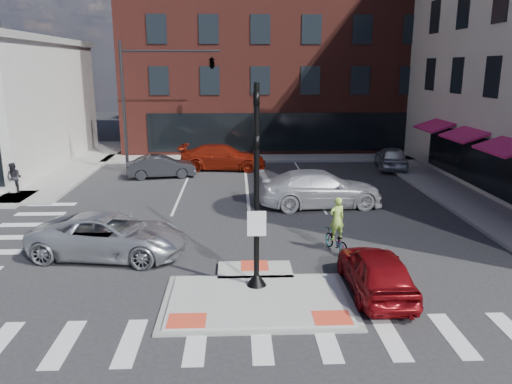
{
  "coord_description": "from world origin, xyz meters",
  "views": [
    {
      "loc": [
        -0.57,
        -13.48,
        6.55
      ],
      "look_at": [
        0.15,
        4.4,
        2.0
      ],
      "focal_mm": 35.0,
      "sensor_mm": 36.0,
      "label": 1
    }
  ],
  "objects_px": {
    "white_pickup": "(320,189)",
    "pedestrian_a": "(14,178)",
    "silver_suv": "(110,236)",
    "bg_car_red": "(223,157)",
    "cyclist": "(336,233)",
    "red_sedan": "(376,270)",
    "bg_car_silver": "(391,158)",
    "bg_car_dark": "(161,167)"
  },
  "relations": [
    {
      "from": "bg_car_dark",
      "to": "bg_car_silver",
      "type": "distance_m",
      "value": 14.71
    },
    {
      "from": "bg_car_silver",
      "to": "white_pickup",
      "type": "bearing_deg",
      "value": 64.02
    },
    {
      "from": "bg_car_silver",
      "to": "bg_car_red",
      "type": "height_order",
      "value": "bg_car_red"
    },
    {
      "from": "bg_car_dark",
      "to": "bg_car_red",
      "type": "distance_m",
      "value": 4.28
    },
    {
      "from": "pedestrian_a",
      "to": "silver_suv",
      "type": "bearing_deg",
      "value": -48.22
    },
    {
      "from": "bg_car_red",
      "to": "white_pickup",
      "type": "bearing_deg",
      "value": -145.08
    },
    {
      "from": "white_pickup",
      "to": "bg_car_silver",
      "type": "relative_size",
      "value": 1.36
    },
    {
      "from": "bg_car_silver",
      "to": "bg_car_dark",
      "type": "bearing_deg",
      "value": 16.88
    },
    {
      "from": "red_sedan",
      "to": "bg_car_red",
      "type": "xyz_separation_m",
      "value": [
        -4.94,
        18.32,
        0.1
      ]
    },
    {
      "from": "cyclist",
      "to": "red_sedan",
      "type": "bearing_deg",
      "value": 80.62
    },
    {
      "from": "bg_car_silver",
      "to": "cyclist",
      "type": "bearing_deg",
      "value": 75.15
    },
    {
      "from": "cyclist",
      "to": "pedestrian_a",
      "type": "distance_m",
      "value": 17.29
    },
    {
      "from": "bg_car_dark",
      "to": "cyclist",
      "type": "distance_m",
      "value": 15.02
    },
    {
      "from": "bg_car_dark",
      "to": "cyclist",
      "type": "height_order",
      "value": "cyclist"
    },
    {
      "from": "silver_suv",
      "to": "pedestrian_a",
      "type": "xyz_separation_m",
      "value": [
        -6.96,
        8.71,
        0.19
      ]
    },
    {
      "from": "red_sedan",
      "to": "bg_car_silver",
      "type": "relative_size",
      "value": 0.94
    },
    {
      "from": "red_sedan",
      "to": "bg_car_red",
      "type": "distance_m",
      "value": 18.97
    },
    {
      "from": "bg_car_silver",
      "to": "cyclist",
      "type": "relative_size",
      "value": 2.15
    },
    {
      "from": "silver_suv",
      "to": "bg_car_silver",
      "type": "relative_size",
      "value": 1.24
    },
    {
      "from": "bg_car_silver",
      "to": "pedestrian_a",
      "type": "distance_m",
      "value": 22.34
    },
    {
      "from": "white_pickup",
      "to": "cyclist",
      "type": "xyz_separation_m",
      "value": [
        -0.42,
        -6.0,
        -0.18
      ]
    },
    {
      "from": "red_sedan",
      "to": "bg_car_dark",
      "type": "distance_m",
      "value": 18.21
    },
    {
      "from": "bg_car_red",
      "to": "cyclist",
      "type": "bearing_deg",
      "value": -157.05
    },
    {
      "from": "white_pickup",
      "to": "bg_car_red",
      "type": "height_order",
      "value": "white_pickup"
    },
    {
      "from": "white_pickup",
      "to": "pedestrian_a",
      "type": "distance_m",
      "value": 15.64
    },
    {
      "from": "bg_car_dark",
      "to": "red_sedan",
      "type": "bearing_deg",
      "value": -162.53
    },
    {
      "from": "red_sedan",
      "to": "white_pickup",
      "type": "xyz_separation_m",
      "value": [
        -0.08,
        9.39,
        0.16
      ]
    },
    {
      "from": "pedestrian_a",
      "to": "red_sedan",
      "type": "bearing_deg",
      "value": -34.58
    },
    {
      "from": "bg_car_dark",
      "to": "bg_car_silver",
      "type": "relative_size",
      "value": 0.93
    },
    {
      "from": "silver_suv",
      "to": "white_pickup",
      "type": "xyz_separation_m",
      "value": [
        8.46,
        6.1,
        0.11
      ]
    },
    {
      "from": "bg_car_dark",
      "to": "pedestrian_a",
      "type": "distance_m",
      "value": 8.04
    },
    {
      "from": "silver_suv",
      "to": "red_sedan",
      "type": "distance_m",
      "value": 9.15
    },
    {
      "from": "silver_suv",
      "to": "cyclist",
      "type": "relative_size",
      "value": 2.67
    },
    {
      "from": "cyclist",
      "to": "silver_suv",
      "type": "bearing_deg",
      "value": -16.99
    },
    {
      "from": "white_pickup",
      "to": "silver_suv",
      "type": "bearing_deg",
      "value": 121.14
    },
    {
      "from": "white_pickup",
      "to": "pedestrian_a",
      "type": "relative_size",
      "value": 3.74
    },
    {
      "from": "bg_car_silver",
      "to": "pedestrian_a",
      "type": "relative_size",
      "value": 2.75
    },
    {
      "from": "white_pickup",
      "to": "bg_car_red",
      "type": "xyz_separation_m",
      "value": [
        -4.85,
        8.93,
        -0.06
      ]
    },
    {
      "from": "red_sedan",
      "to": "white_pickup",
      "type": "height_order",
      "value": "white_pickup"
    },
    {
      "from": "silver_suv",
      "to": "pedestrian_a",
      "type": "height_order",
      "value": "pedestrian_a"
    },
    {
      "from": "silver_suv",
      "to": "bg_car_red",
      "type": "bearing_deg",
      "value": -4.69
    },
    {
      "from": "bg_car_red",
      "to": "cyclist",
      "type": "distance_m",
      "value": 15.57
    }
  ]
}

